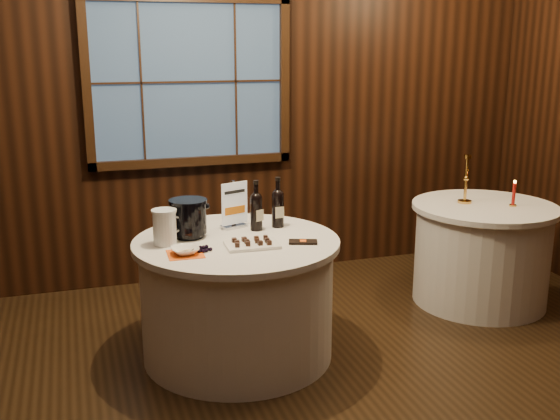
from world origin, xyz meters
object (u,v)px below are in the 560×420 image
object	(u,v)px
main_table	(237,297)
glass_pitcher	(165,227)
port_bottle_left	(256,209)
grape_bunch	(204,249)
sign_stand	(234,212)
chocolate_plate	(252,243)
brass_candlestick	(466,186)
chocolate_box	(303,242)
red_candle	(514,196)
side_table	(481,253)
cracker_bowl	(185,251)
port_bottle_right	(278,205)
ice_bucket	(188,217)

from	to	relation	value
main_table	glass_pitcher	bearing A→B (deg)	176.05
port_bottle_left	grape_bunch	bearing A→B (deg)	-160.91
port_bottle_left	glass_pitcher	world-z (taller)	port_bottle_left
sign_stand	chocolate_plate	xyz separation A→B (m)	(0.00, -0.43, -0.09)
glass_pitcher	brass_candlestick	world-z (taller)	brass_candlestick
chocolate_box	glass_pitcher	bearing A→B (deg)	-176.73
port_bottle_left	red_candle	size ratio (longest dim) A/B	1.66
chocolate_box	red_candle	world-z (taller)	red_candle
side_table	grape_bunch	bearing A→B (deg)	-167.84
sign_stand	chocolate_plate	world-z (taller)	sign_stand
cracker_bowl	brass_candlestick	size ratio (longest dim) A/B	0.43
port_bottle_right	chocolate_plate	world-z (taller)	port_bottle_right
cracker_bowl	brass_candlestick	xyz separation A→B (m)	(2.24, 0.60, 0.11)
grape_bunch	glass_pitcher	bearing A→B (deg)	131.76
side_table	port_bottle_right	xyz separation A→B (m)	(-1.67, -0.10, 0.53)
ice_bucket	glass_pitcher	size ratio (longest dim) A/B	1.11
ice_bucket	red_candle	distance (m)	2.44
port_bottle_left	glass_pitcher	size ratio (longest dim) A/B	1.52
chocolate_plate	glass_pitcher	xyz separation A→B (m)	(-0.49, 0.19, 0.09)
port_bottle_right	brass_candlestick	xyz separation A→B (m)	(1.55, 0.20, -0.01)
port_bottle_left	port_bottle_right	size ratio (longest dim) A/B	0.98
ice_bucket	glass_pitcher	distance (m)	0.19
port_bottle_left	sign_stand	bearing A→B (deg)	120.30
port_bottle_right	glass_pitcher	world-z (taller)	port_bottle_right
side_table	red_candle	size ratio (longest dim) A/B	5.45
chocolate_box	red_candle	xyz separation A→B (m)	(1.80, 0.39, 0.07)
side_table	ice_bucket	world-z (taller)	ice_bucket
cracker_bowl	side_table	bearing A→B (deg)	11.91
main_table	chocolate_plate	world-z (taller)	chocolate_plate
side_table	port_bottle_left	distance (m)	1.90
side_table	chocolate_box	size ratio (longest dim) A/B	6.28
ice_bucket	chocolate_box	size ratio (longest dim) A/B	1.41
ice_bucket	red_candle	world-z (taller)	ice_bucket
sign_stand	red_candle	world-z (taller)	sign_stand
side_table	glass_pitcher	size ratio (longest dim) A/B	4.98
chocolate_box	brass_candlestick	size ratio (longest dim) A/B	0.46
glass_pitcher	sign_stand	bearing A→B (deg)	6.86
ice_bucket	port_bottle_left	bearing A→B (deg)	3.61
glass_pitcher	red_candle	bearing A→B (deg)	-15.50
ice_bucket	chocolate_box	distance (m)	0.73
ice_bucket	chocolate_box	world-z (taller)	ice_bucket
ice_bucket	glass_pitcher	world-z (taller)	ice_bucket
sign_stand	port_bottle_left	bearing A→B (deg)	-57.91
side_table	red_candle	bearing A→B (deg)	-31.81
main_table	glass_pitcher	xyz separation A→B (m)	(-0.43, 0.03, 0.49)
chocolate_plate	grape_bunch	distance (m)	0.30
chocolate_plate	chocolate_box	distance (m)	0.31
port_bottle_left	ice_bucket	size ratio (longest dim) A/B	1.36
glass_pitcher	red_candle	distance (m)	2.60
cracker_bowl	sign_stand	bearing A→B (deg)	48.85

